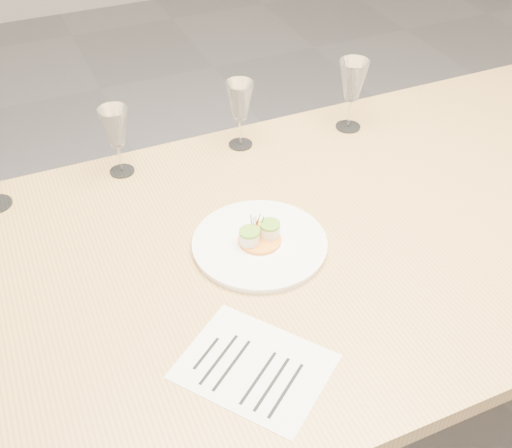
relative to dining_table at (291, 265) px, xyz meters
name	(u,v)px	position (x,y,z in m)	size (l,w,h in m)	color
ground	(283,433)	(0.00, 0.00, -0.68)	(7.00, 7.00, 0.00)	slate
dining_table	(291,265)	(0.00, 0.00, 0.00)	(2.40, 1.00, 0.75)	tan
dinner_plate	(260,243)	(-0.07, 0.02, 0.08)	(0.30, 0.30, 0.08)	white
recipe_sheet	(254,367)	(-0.21, -0.28, 0.07)	(0.31, 0.33, 0.00)	white
ballpoint_pen	(239,218)	(-0.08, 0.12, 0.07)	(0.11, 0.10, 0.01)	black
wine_glass_1	(115,129)	(-0.27, 0.42, 0.19)	(0.07, 0.07, 0.18)	white
wine_glass_2	(240,102)	(0.05, 0.41, 0.20)	(0.07, 0.07, 0.18)	white
wine_glass_3	(353,82)	(0.36, 0.37, 0.21)	(0.08, 0.08, 0.20)	white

